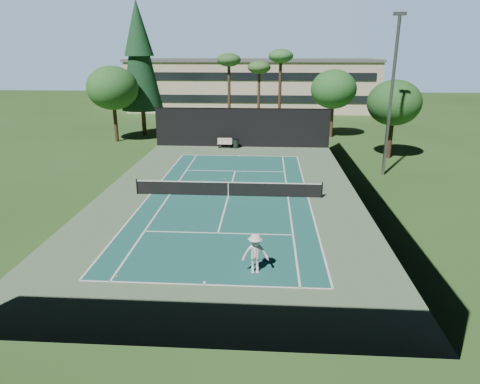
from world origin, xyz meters
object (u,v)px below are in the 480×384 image
(tennis_ball_a, at_px, (117,276))
(park_bench, at_px, (225,143))
(tennis_ball_c, at_px, (225,179))
(tennis_ball_b, at_px, (204,181))
(trash_bin, at_px, (236,144))
(tennis_net, at_px, (228,188))
(tennis_ball_d, at_px, (153,174))
(player, at_px, (255,253))

(tennis_ball_a, xyz_separation_m, park_bench, (2.21, 26.76, 0.51))
(park_bench, bearing_deg, tennis_ball_c, -84.18)
(tennis_ball_b, distance_m, trash_bin, 11.95)
(tennis_ball_b, xyz_separation_m, park_bench, (0.45, 11.87, 0.51))
(tennis_ball_a, bearing_deg, tennis_net, 70.99)
(tennis_ball_c, distance_m, park_bench, 11.32)
(tennis_ball_c, bearing_deg, tennis_ball_d, 170.93)
(trash_bin, bearing_deg, tennis_ball_c, -90.07)
(tennis_ball_a, bearing_deg, player, 7.64)
(tennis_net, height_order, trash_bin, tennis_net)
(trash_bin, bearing_deg, tennis_ball_a, -97.19)
(tennis_ball_b, bearing_deg, tennis_net, -57.63)
(player, bearing_deg, tennis_ball_b, 100.86)
(tennis_ball_b, relative_size, park_bench, 0.04)
(tennis_ball_c, bearing_deg, tennis_ball_a, -102.22)
(tennis_net, distance_m, trash_bin, 15.28)
(tennis_ball_c, relative_size, park_bench, 0.05)
(tennis_ball_b, xyz_separation_m, trash_bin, (1.61, 11.83, 0.45))
(tennis_ball_d, bearing_deg, trash_bin, 59.54)
(tennis_ball_c, bearing_deg, tennis_ball_b, -158.85)
(tennis_ball_c, xyz_separation_m, trash_bin, (0.01, 11.22, 0.44))
(player, relative_size, trash_bin, 2.00)
(tennis_ball_d, relative_size, trash_bin, 0.08)
(tennis_net, bearing_deg, tennis_ball_a, -109.01)
(player, xyz_separation_m, tennis_ball_c, (-2.76, 14.68, -0.91))
(player, bearing_deg, trash_bin, 89.72)
(trash_bin, bearing_deg, park_bench, 178.15)
(tennis_ball_c, height_order, tennis_ball_d, same)
(tennis_ball_a, height_order, park_bench, park_bench)
(tennis_ball_b, height_order, trash_bin, trash_bin)
(player, xyz_separation_m, park_bench, (-3.90, 25.94, -0.40))
(tennis_ball_a, bearing_deg, park_bench, 85.28)
(park_bench, bearing_deg, tennis_net, -83.54)
(tennis_ball_a, distance_m, tennis_ball_d, 16.68)
(tennis_net, relative_size, trash_bin, 13.65)
(tennis_ball_a, distance_m, tennis_ball_b, 14.99)
(tennis_ball_a, xyz_separation_m, tennis_ball_d, (-2.66, 16.46, 0.00))
(tennis_net, bearing_deg, trash_bin, 92.15)
(tennis_ball_c, distance_m, trash_bin, 11.23)
(player, relative_size, park_bench, 1.26)
(tennis_ball_b, height_order, tennis_ball_d, tennis_ball_d)
(tennis_ball_d, xyz_separation_m, park_bench, (4.87, 10.29, 0.51))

